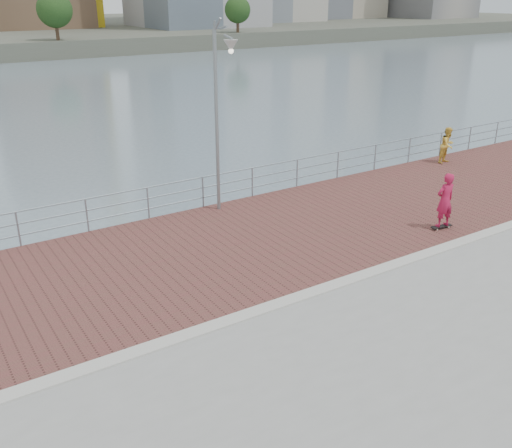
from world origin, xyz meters
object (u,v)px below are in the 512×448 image
guardrail (176,194)px  skateboarder (445,200)px  bystander (448,145)px  street_lamp (223,86)px

guardrail → skateboarder: 8.79m
bystander → skateboarder: bearing=-150.8°
guardrail → bystander: bystander is taller
skateboarder → bystander: size_ratio=1.11×
street_lamp → bystander: bearing=0.1°
street_lamp → skateboarder: bearing=-44.2°
street_lamp → bystander: (11.28, 0.01, -3.48)m
street_lamp → skateboarder: (5.12, -4.98, -3.31)m
guardrail → bystander: bearing=-4.2°
bystander → street_lamp: bearing=170.3°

